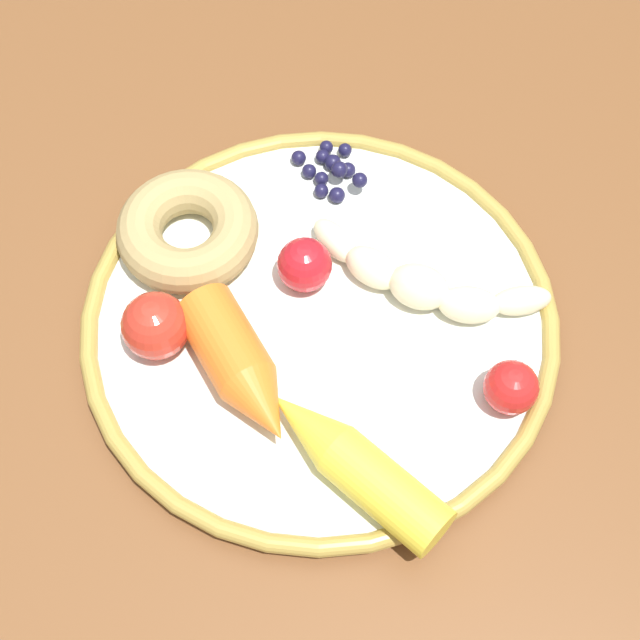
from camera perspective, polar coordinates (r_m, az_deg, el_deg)
name	(u,v)px	position (r m, az deg, el deg)	size (l,w,h in m)	color
ground_plane	(328,572)	(1.33, 0.49, -14.60)	(6.00, 6.00, 0.00)	#403247
dining_table	(335,353)	(0.73, 0.87, -1.93)	(1.10, 0.98, 0.72)	brown
plate	(320,322)	(0.64, 0.00, -0.13)	(0.32, 0.32, 0.02)	white
banana	(422,281)	(0.64, 6.01, 2.31)	(0.17, 0.07, 0.03)	beige
carrot_orange	(240,369)	(0.60, -4.71, -2.87)	(0.10, 0.11, 0.04)	orange
carrot_yellow	(352,463)	(0.58, 1.92, -8.41)	(0.13, 0.10, 0.03)	yellow
donut	(188,231)	(0.66, -7.80, 5.24)	(0.10, 0.10, 0.03)	tan
blueberry_pile	(330,170)	(0.70, 0.61, 8.84)	(0.05, 0.05, 0.02)	#191638
tomato_near	(305,265)	(0.64, -0.92, 3.27)	(0.04, 0.04, 0.04)	red
tomato_mid	(511,387)	(0.61, 11.18, -3.91)	(0.03, 0.03, 0.03)	red
tomato_far	(155,326)	(0.62, -9.65, -0.34)	(0.04, 0.04, 0.04)	red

